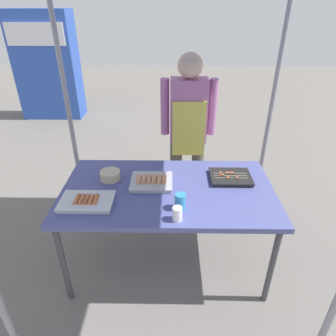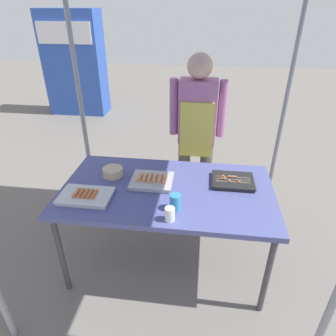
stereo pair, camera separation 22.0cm
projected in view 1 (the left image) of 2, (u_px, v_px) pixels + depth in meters
The scene contains 10 objects.
ground_plane at pixel (168, 259), 2.61m from camera, with size 18.00×18.00×0.00m, color #66605B.
stall_table at pixel (168, 194), 2.26m from camera, with size 1.60×0.90×0.75m.
tray_grilled_sausages at pixel (87, 201), 2.06m from camera, with size 0.37×0.25×0.05m.
tray_meat_skewers at pixel (230, 177), 2.35m from camera, with size 0.32×0.26×0.04m.
tray_pork_links at pixel (152, 181), 2.28m from camera, with size 0.32×0.28×0.06m.
condiment_bowl at pixel (110, 175), 2.34m from camera, with size 0.16×0.16×0.07m, color #BFB28C.
drink_cup_near_edge at pixel (177, 214), 1.89m from camera, with size 0.07×0.07×0.10m, color white.
drink_cup_by_wok at pixel (180, 201), 2.00m from camera, with size 0.07×0.07×0.11m, color #338CBF.
vendor_woman at pixel (188, 125), 2.80m from camera, with size 0.52×0.23×1.62m.
neighbor_stall_left at pixel (47, 66), 5.42m from camera, with size 1.09×0.54×1.88m.
Camera 1 is at (0.03, -1.87, 1.99)m, focal length 31.54 mm.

